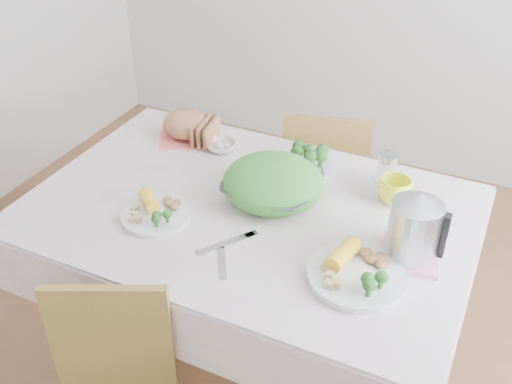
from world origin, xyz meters
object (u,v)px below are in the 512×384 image
at_px(dining_table, 249,290).
at_px(dinner_plate_left, 156,215).
at_px(chair_far, 325,175).
at_px(electric_kettle, 415,225).
at_px(dinner_plate_right, 357,276).
at_px(yellow_mug, 395,191).
at_px(salad_bowl, 273,188).

xyz_separation_m(dining_table, dinner_plate_left, (-0.25, -0.18, 0.40)).
distance_m(chair_far, electric_kettle, 1.03).
xyz_separation_m(dining_table, electric_kettle, (0.56, -0.02, 0.51)).
distance_m(dinner_plate_right, yellow_mug, 0.44).
height_order(dinner_plate_right, electric_kettle, electric_kettle).
height_order(salad_bowl, yellow_mug, yellow_mug).
relative_size(yellow_mug, electric_kettle, 0.53).
relative_size(dining_table, yellow_mug, 12.02).
bearing_deg(dining_table, dinner_plate_left, -143.70).
bearing_deg(salad_bowl, chair_far, 92.26).
bearing_deg(electric_kettle, dinner_plate_left, -160.22).
relative_size(chair_far, dinner_plate_left, 3.58).
distance_m(salad_bowl, electric_kettle, 0.53).
xyz_separation_m(chair_far, salad_bowl, (0.03, -0.67, 0.34)).
bearing_deg(yellow_mug, salad_bowl, -157.58).
distance_m(dinner_plate_left, dinner_plate_right, 0.70).
height_order(dining_table, salad_bowl, salad_bowl).
height_order(chair_far, electric_kettle, electric_kettle).
xyz_separation_m(yellow_mug, electric_kettle, (0.12, -0.27, 0.08)).
relative_size(dinner_plate_left, dinner_plate_right, 0.82).
height_order(salad_bowl, electric_kettle, electric_kettle).
bearing_deg(electric_kettle, dinner_plate_right, -115.92).
bearing_deg(yellow_mug, chair_far, 129.23).
bearing_deg(dinner_plate_right, electric_kettle, 55.86).
xyz_separation_m(salad_bowl, dinner_plate_right, (0.39, -0.28, -0.03)).
xyz_separation_m(dining_table, yellow_mug, (0.44, 0.25, 0.43)).
bearing_deg(dinner_plate_right, dining_table, 157.01).
relative_size(salad_bowl, dinner_plate_left, 1.39).
height_order(dining_table, yellow_mug, yellow_mug).
bearing_deg(dinner_plate_left, yellow_mug, 32.14).
relative_size(dining_table, electric_kettle, 6.40).
bearing_deg(yellow_mug, dining_table, -150.43).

